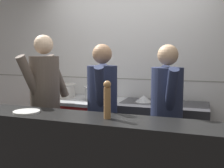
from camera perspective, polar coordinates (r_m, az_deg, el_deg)
name	(u,v)px	position (r m, az deg, el deg)	size (l,w,h in m)	color
wall_back_tiled	(129,69)	(3.89, 3.76, 3.38)	(8.00, 0.06, 2.60)	white
oven_range	(81,129)	(3.88, -6.81, -9.63)	(1.21, 0.71, 0.87)	maroon
prep_counter	(163,137)	(3.54, 10.99, -11.29)	(1.12, 0.65, 0.88)	#38383D
pass_counter	(78,166)	(2.60, -7.37, -17.25)	(2.74, 0.45, 0.95)	black
stock_pot	(64,90)	(3.96, -10.44, -1.35)	(0.35, 0.35, 0.20)	beige
sauce_pot	(96,93)	(3.68, -3.49, -1.95)	(0.33, 0.33, 0.19)	#B7BABF
mixing_bowl_steel	(144,99)	(3.51, 6.88, -3.17)	(0.22, 0.22, 0.09)	#B7BABF
plated_dish_main	(27,112)	(2.68, -18.10, -5.77)	(0.26, 0.26, 0.02)	white
pepper_mill	(107,99)	(2.29, -1.04, -3.27)	(0.07, 0.07, 0.34)	#AD7A47
chef_head_cook	(45,99)	(3.30, -14.34, -3.17)	(0.44, 0.76, 1.74)	black
chef_sous	(102,109)	(2.93, -2.11, -5.52)	(0.41, 0.71, 1.62)	black
chef_line	(166,114)	(2.81, 11.77, -6.32)	(0.41, 0.70, 1.61)	black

